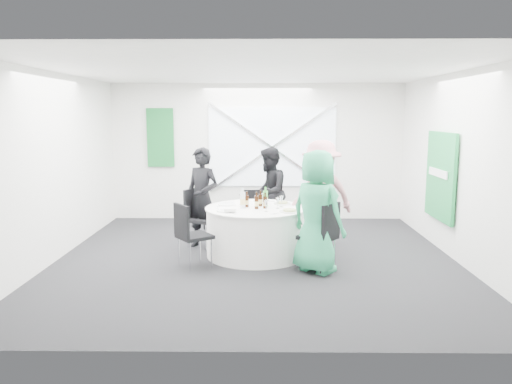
{
  "coord_description": "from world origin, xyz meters",
  "views": [
    {
      "loc": [
        0.09,
        -7.32,
        2.18
      ],
      "look_at": [
        0.0,
        0.2,
        1.0
      ],
      "focal_mm": 35.0,
      "sensor_mm": 36.0,
      "label": 1
    }
  ],
  "objects_px": {
    "person_man_back_left": "(202,198)",
    "person_woman_green": "(317,212)",
    "chair_front_right": "(323,231)",
    "clear_water_bottle": "(243,200)",
    "person_man_back": "(269,192)",
    "green_water_bottle": "(265,199)",
    "chair_back": "(253,210)",
    "banquet_table": "(256,232)",
    "chair_front_left": "(189,231)",
    "person_woman_pink": "(321,195)",
    "chair_back_left": "(198,213)",
    "chair_back_right": "(305,213)"
  },
  "relations": [
    {
      "from": "chair_front_right",
      "to": "green_water_bottle",
      "type": "bearing_deg",
      "value": -97.85
    },
    {
      "from": "person_woman_pink",
      "to": "chair_back_left",
      "type": "bearing_deg",
      "value": -24.02
    },
    {
      "from": "person_man_back_left",
      "to": "person_woman_green",
      "type": "distance_m",
      "value": 2.15
    },
    {
      "from": "chair_front_right",
      "to": "clear_water_bottle",
      "type": "distance_m",
      "value": 1.38
    },
    {
      "from": "chair_back_left",
      "to": "chair_back_right",
      "type": "xyz_separation_m",
      "value": [
        1.78,
        0.14,
        -0.02
      ]
    },
    {
      "from": "banquet_table",
      "to": "green_water_bottle",
      "type": "relative_size",
      "value": 5.11
    },
    {
      "from": "person_man_back",
      "to": "person_woman_green",
      "type": "distance_m",
      "value": 2.12
    },
    {
      "from": "chair_front_right",
      "to": "clear_water_bottle",
      "type": "relative_size",
      "value": 3.16
    },
    {
      "from": "chair_front_right",
      "to": "person_man_back_left",
      "type": "height_order",
      "value": "person_man_back_left"
    },
    {
      "from": "chair_front_right",
      "to": "person_man_back_left",
      "type": "bearing_deg",
      "value": -85.09
    },
    {
      "from": "chair_back",
      "to": "person_man_back",
      "type": "relative_size",
      "value": 0.52
    },
    {
      "from": "chair_back_left",
      "to": "person_man_back",
      "type": "bearing_deg",
      "value": -30.31
    },
    {
      "from": "person_man_back_left",
      "to": "person_woman_pink",
      "type": "distance_m",
      "value": 1.92
    },
    {
      "from": "person_man_back_left",
      "to": "banquet_table",
      "type": "bearing_deg",
      "value": -0.0
    },
    {
      "from": "chair_front_right",
      "to": "green_water_bottle",
      "type": "xyz_separation_m",
      "value": [
        -0.8,
        0.86,
        0.31
      ]
    },
    {
      "from": "chair_front_left",
      "to": "chair_front_right",
      "type": "bearing_deg",
      "value": -128.81
    },
    {
      "from": "chair_front_left",
      "to": "person_man_back_left",
      "type": "bearing_deg",
      "value": -38.36
    },
    {
      "from": "person_woman_green",
      "to": "chair_back_left",
      "type": "bearing_deg",
      "value": 7.41
    },
    {
      "from": "person_man_back_left",
      "to": "green_water_bottle",
      "type": "bearing_deg",
      "value": 7.65
    },
    {
      "from": "banquet_table",
      "to": "person_woman_green",
      "type": "height_order",
      "value": "person_woman_green"
    },
    {
      "from": "chair_back",
      "to": "person_woman_green",
      "type": "relative_size",
      "value": 0.49
    },
    {
      "from": "chair_back_right",
      "to": "person_woman_pink",
      "type": "height_order",
      "value": "person_woman_pink"
    },
    {
      "from": "chair_front_left",
      "to": "person_woman_green",
      "type": "relative_size",
      "value": 0.55
    },
    {
      "from": "person_man_back_left",
      "to": "person_woman_green",
      "type": "xyz_separation_m",
      "value": [
        1.73,
        -1.27,
        0.03
      ]
    },
    {
      "from": "chair_front_right",
      "to": "chair_front_left",
      "type": "height_order",
      "value": "chair_front_right"
    },
    {
      "from": "banquet_table",
      "to": "chair_back_left",
      "type": "distance_m",
      "value": 1.1
    },
    {
      "from": "chair_front_right",
      "to": "person_man_back",
      "type": "relative_size",
      "value": 0.61
    },
    {
      "from": "chair_front_right",
      "to": "person_woman_green",
      "type": "bearing_deg",
      "value": -40.2
    },
    {
      "from": "chair_back_left",
      "to": "person_woman_pink",
      "type": "height_order",
      "value": "person_woman_pink"
    },
    {
      "from": "person_man_back_left",
      "to": "person_man_back",
      "type": "height_order",
      "value": "person_man_back_left"
    },
    {
      "from": "chair_front_right",
      "to": "person_woman_green",
      "type": "relative_size",
      "value": 0.57
    },
    {
      "from": "person_man_back",
      "to": "person_woman_pink",
      "type": "xyz_separation_m",
      "value": [
        0.82,
        -0.84,
        0.08
      ]
    },
    {
      "from": "chair_back",
      "to": "chair_back_right",
      "type": "distance_m",
      "value": 1.04
    },
    {
      "from": "person_man_back",
      "to": "clear_water_bottle",
      "type": "bearing_deg",
      "value": -8.04
    },
    {
      "from": "banquet_table",
      "to": "chair_back",
      "type": "height_order",
      "value": "chair_back"
    },
    {
      "from": "chair_back_left",
      "to": "person_woman_green",
      "type": "distance_m",
      "value": 2.24
    },
    {
      "from": "chair_back_right",
      "to": "chair_front_left",
      "type": "distance_m",
      "value": 2.2
    },
    {
      "from": "chair_back_left",
      "to": "person_man_back_left",
      "type": "height_order",
      "value": "person_man_back_left"
    },
    {
      "from": "person_woman_green",
      "to": "green_water_bottle",
      "type": "distance_m",
      "value": 1.12
    },
    {
      "from": "chair_back_right",
      "to": "green_water_bottle",
      "type": "bearing_deg",
      "value": -88.65
    },
    {
      "from": "person_man_back",
      "to": "person_woman_green",
      "type": "height_order",
      "value": "person_woman_green"
    },
    {
      "from": "person_man_back_left",
      "to": "person_woman_green",
      "type": "height_order",
      "value": "person_woman_green"
    },
    {
      "from": "person_man_back_left",
      "to": "person_woman_pink",
      "type": "bearing_deg",
      "value": 25.94
    },
    {
      "from": "person_man_back_left",
      "to": "person_woman_green",
      "type": "relative_size",
      "value": 0.97
    },
    {
      "from": "chair_back_left",
      "to": "green_water_bottle",
      "type": "height_order",
      "value": "green_water_bottle"
    },
    {
      "from": "person_man_back",
      "to": "clear_water_bottle",
      "type": "distance_m",
      "value": 1.36
    },
    {
      "from": "banquet_table",
      "to": "clear_water_bottle",
      "type": "bearing_deg",
      "value": -164.45
    },
    {
      "from": "chair_front_left",
      "to": "person_woman_pink",
      "type": "relative_size",
      "value": 0.53
    },
    {
      "from": "chair_back",
      "to": "chair_front_left",
      "type": "xyz_separation_m",
      "value": [
        -0.87,
        -1.87,
        0.06
      ]
    },
    {
      "from": "chair_back",
      "to": "chair_front_right",
      "type": "xyz_separation_m",
      "value": [
        1.0,
        -1.97,
        0.09
      ]
    }
  ]
}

